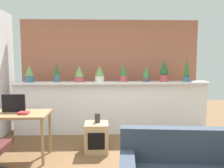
{
  "coord_description": "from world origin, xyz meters",
  "views": [
    {
      "loc": [
        -0.18,
        -2.84,
        1.58
      ],
      "look_at": [
        -0.02,
        1.03,
        1.17
      ],
      "focal_mm": 36.9,
      "sensor_mm": 36.0,
      "label": 1
    }
  ],
  "objects_px": {
    "potted_plant_2": "(79,74)",
    "book_on_desk": "(24,113)",
    "vase_on_shelf": "(97,118)",
    "potted_plant_3": "(100,74)",
    "tv_monitor": "(14,103)",
    "potted_plant_6": "(164,72)",
    "potted_plant_7": "(187,72)",
    "potted_plant_4": "(124,73)",
    "potted_plant_1": "(57,73)",
    "side_cube_shelf": "(97,137)",
    "desk": "(14,118)",
    "potted_plant_0": "(29,74)",
    "potted_plant_5": "(146,74)"
  },
  "relations": [
    {
      "from": "potted_plant_2",
      "to": "book_on_desk",
      "type": "xyz_separation_m",
      "value": [
        -0.74,
        -1.26,
        -0.53
      ]
    },
    {
      "from": "vase_on_shelf",
      "to": "potted_plant_3",
      "type": "bearing_deg",
      "value": 88.12
    },
    {
      "from": "potted_plant_2",
      "to": "tv_monitor",
      "type": "xyz_separation_m",
      "value": [
        -0.94,
        -1.09,
        -0.4
      ]
    },
    {
      "from": "potted_plant_6",
      "to": "book_on_desk",
      "type": "height_order",
      "value": "potted_plant_6"
    },
    {
      "from": "potted_plant_7",
      "to": "tv_monitor",
      "type": "bearing_deg",
      "value": -161.32
    },
    {
      "from": "potted_plant_4",
      "to": "potted_plant_7",
      "type": "relative_size",
      "value": 0.78
    },
    {
      "from": "potted_plant_1",
      "to": "potted_plant_6",
      "type": "bearing_deg",
      "value": 0.4
    },
    {
      "from": "potted_plant_1",
      "to": "tv_monitor",
      "type": "distance_m",
      "value": 1.27
    },
    {
      "from": "potted_plant_2",
      "to": "vase_on_shelf",
      "type": "height_order",
      "value": "potted_plant_2"
    },
    {
      "from": "tv_monitor",
      "to": "side_cube_shelf",
      "type": "distance_m",
      "value": 1.48
    },
    {
      "from": "potted_plant_6",
      "to": "side_cube_shelf",
      "type": "xyz_separation_m",
      "value": [
        -1.41,
        -0.94,
        -1.09
      ]
    },
    {
      "from": "desk",
      "to": "potted_plant_6",
      "type": "bearing_deg",
      "value": 23.79
    },
    {
      "from": "tv_monitor",
      "to": "book_on_desk",
      "type": "distance_m",
      "value": 0.29
    },
    {
      "from": "potted_plant_0",
      "to": "potted_plant_6",
      "type": "relative_size",
      "value": 0.76
    },
    {
      "from": "potted_plant_5",
      "to": "book_on_desk",
      "type": "xyz_separation_m",
      "value": [
        -2.14,
        -1.27,
        -0.52
      ]
    },
    {
      "from": "potted_plant_5",
      "to": "potted_plant_6",
      "type": "bearing_deg",
      "value": 0.36
    },
    {
      "from": "potted_plant_3",
      "to": "side_cube_shelf",
      "type": "height_order",
      "value": "potted_plant_3"
    },
    {
      "from": "potted_plant_5",
      "to": "potted_plant_6",
      "type": "relative_size",
      "value": 0.74
    },
    {
      "from": "side_cube_shelf",
      "to": "potted_plant_3",
      "type": "bearing_deg",
      "value": 87.35
    },
    {
      "from": "potted_plant_3",
      "to": "book_on_desk",
      "type": "distance_m",
      "value": 1.81
    },
    {
      "from": "potted_plant_0",
      "to": "potted_plant_1",
      "type": "relative_size",
      "value": 0.89
    },
    {
      "from": "potted_plant_1",
      "to": "potted_plant_4",
      "type": "xyz_separation_m",
      "value": [
        1.39,
        0.05,
        -0.01
      ]
    },
    {
      "from": "potted_plant_4",
      "to": "potted_plant_1",
      "type": "bearing_deg",
      "value": -177.99
    },
    {
      "from": "potted_plant_0",
      "to": "potted_plant_1",
      "type": "height_order",
      "value": "potted_plant_1"
    },
    {
      "from": "potted_plant_3",
      "to": "book_on_desk",
      "type": "height_order",
      "value": "potted_plant_3"
    },
    {
      "from": "potted_plant_4",
      "to": "potted_plant_5",
      "type": "relative_size",
      "value": 1.12
    },
    {
      "from": "desk",
      "to": "book_on_desk",
      "type": "bearing_deg",
      "value": -25.22
    },
    {
      "from": "desk",
      "to": "potted_plant_7",
      "type": "bearing_deg",
      "value": 20.1
    },
    {
      "from": "potted_plant_5",
      "to": "vase_on_shelf",
      "type": "xyz_separation_m",
      "value": [
        -1.01,
        -0.89,
        -0.71
      ]
    },
    {
      "from": "potted_plant_4",
      "to": "potted_plant_7",
      "type": "height_order",
      "value": "potted_plant_7"
    },
    {
      "from": "tv_monitor",
      "to": "vase_on_shelf",
      "type": "relative_size",
      "value": 2.31
    },
    {
      "from": "potted_plant_4",
      "to": "side_cube_shelf",
      "type": "distance_m",
      "value": 1.54
    },
    {
      "from": "desk",
      "to": "tv_monitor",
      "type": "relative_size",
      "value": 3.03
    },
    {
      "from": "potted_plant_0",
      "to": "vase_on_shelf",
      "type": "height_order",
      "value": "potted_plant_0"
    },
    {
      "from": "potted_plant_6",
      "to": "vase_on_shelf",
      "type": "relative_size",
      "value": 2.92
    },
    {
      "from": "potted_plant_1",
      "to": "tv_monitor",
      "type": "xyz_separation_m",
      "value": [
        -0.48,
        -1.09,
        -0.43
      ]
    },
    {
      "from": "potted_plant_1",
      "to": "vase_on_shelf",
      "type": "height_order",
      "value": "potted_plant_1"
    },
    {
      "from": "potted_plant_4",
      "to": "side_cube_shelf",
      "type": "relative_size",
      "value": 0.76
    },
    {
      "from": "potted_plant_2",
      "to": "tv_monitor",
      "type": "distance_m",
      "value": 1.5
    },
    {
      "from": "potted_plant_3",
      "to": "potted_plant_6",
      "type": "bearing_deg",
      "value": -0.74
    },
    {
      "from": "potted_plant_2",
      "to": "potted_plant_7",
      "type": "xyz_separation_m",
      "value": [
        2.26,
        -0.01,
        0.03
      ]
    },
    {
      "from": "potted_plant_7",
      "to": "book_on_desk",
      "type": "relative_size",
      "value": 3.3
    },
    {
      "from": "potted_plant_7",
      "to": "vase_on_shelf",
      "type": "xyz_separation_m",
      "value": [
        -1.87,
        -0.86,
        -0.74
      ]
    },
    {
      "from": "potted_plant_7",
      "to": "side_cube_shelf",
      "type": "xyz_separation_m",
      "value": [
        -1.88,
        -0.91,
        -1.07
      ]
    },
    {
      "from": "desk",
      "to": "vase_on_shelf",
      "type": "bearing_deg",
      "value": 12.84
    },
    {
      "from": "potted_plant_7",
      "to": "potted_plant_5",
      "type": "bearing_deg",
      "value": 178.27
    },
    {
      "from": "side_cube_shelf",
      "to": "potted_plant_2",
      "type": "bearing_deg",
      "value": 112.15
    },
    {
      "from": "potted_plant_3",
      "to": "potted_plant_2",
      "type": "bearing_deg",
      "value": -174.86
    },
    {
      "from": "potted_plant_3",
      "to": "vase_on_shelf",
      "type": "height_order",
      "value": "potted_plant_3"
    },
    {
      "from": "vase_on_shelf",
      "to": "potted_plant_7",
      "type": "bearing_deg",
      "value": 24.84
    }
  ]
}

